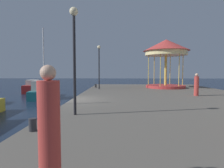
{
  "coord_description": "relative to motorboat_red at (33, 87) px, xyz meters",
  "views": [
    {
      "loc": [
        3.08,
        -12.46,
        2.67
      ],
      "look_at": [
        2.59,
        5.25,
        1.49
      ],
      "focal_mm": 30.09,
      "sensor_mm": 36.0,
      "label": 1
    }
  ],
  "objects": [
    {
      "name": "sailboat_teal",
      "position": [
        3.11,
        -4.97,
        0.05
      ],
      "size": [
        2.45,
        5.25,
        7.26
      ],
      "color": "#19606B",
      "rests_on": "ground"
    },
    {
      "name": "lamp_post_mid_promenade",
      "position": [
        8.78,
        -3.67,
        3.29
      ],
      "size": [
        0.36,
        0.36,
        4.62
      ],
      "color": "black",
      "rests_on": "quay_dock"
    },
    {
      "name": "quay_dock",
      "position": [
        14.55,
        -11.14,
        -0.23
      ],
      "size": [
        13.82,
        29.88,
        0.8
      ],
      "primitive_type": "cube",
      "color": "#5B564F",
      "rests_on": "ground"
    },
    {
      "name": "bollard_south",
      "position": [
        8.18,
        -1.7,
        0.37
      ],
      "size": [
        0.24,
        0.24,
        0.4
      ],
      "primitive_type": "cylinder",
      "color": "#2D2D33",
      "rests_on": "quay_dock"
    },
    {
      "name": "person_far_corner",
      "position": [
        9.66,
        -20.77,
        1.1
      ],
      "size": [
        0.34,
        0.34,
        1.98
      ],
      "color": "#B23833",
      "rests_on": "quay_dock"
    },
    {
      "name": "ground_plane",
      "position": [
        7.64,
        -11.14,
        -0.63
      ],
      "size": [
        120.0,
        120.0,
        0.0
      ],
      "primitive_type": "plane",
      "color": "#162338"
    },
    {
      "name": "motorboat_red",
      "position": [
        0.0,
        0.0,
        0.0
      ],
      "size": [
        2.36,
        4.42,
        1.63
      ],
      "color": "maroon",
      "rests_on": "ground"
    },
    {
      "name": "person_mid_promenade",
      "position": [
        16.82,
        -9.02,
        0.98
      ],
      "size": [
        0.34,
        0.34,
        1.74
      ],
      "color": "#B23833",
      "rests_on": "quay_dock"
    },
    {
      "name": "bollard_center",
      "position": [
        8.06,
        -17.86,
        0.37
      ],
      "size": [
        0.24,
        0.24,
        0.4
      ],
      "primitive_type": "cylinder",
      "color": "#2D2D33",
      "rests_on": "quay_dock"
    },
    {
      "name": "carousel",
      "position": [
        16.28,
        -1.82,
        4.3
      ],
      "size": [
        5.22,
        5.22,
        5.52
      ],
      "color": "#B23333",
      "rests_on": "quay_dock"
    },
    {
      "name": "lamp_post_near_edge",
      "position": [
        8.89,
        -15.62,
        3.26
      ],
      "size": [
        0.36,
        0.36,
        4.56
      ],
      "color": "black",
      "rests_on": "quay_dock"
    }
  ]
}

